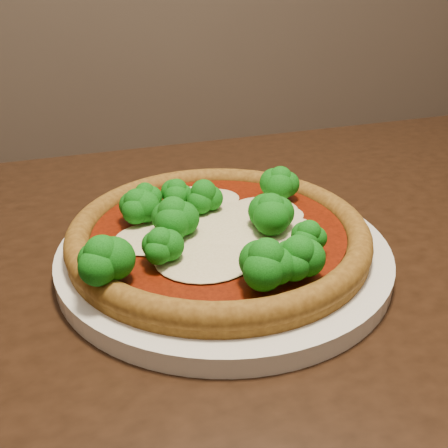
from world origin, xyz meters
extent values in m
cube|color=black|center=(-0.07, 0.10, 0.73)|extent=(1.25, 0.96, 0.04)
cylinder|color=black|center=(0.43, 0.52, 0.35)|extent=(0.06, 0.06, 0.71)
cylinder|color=silver|center=(-0.10, 0.16, 0.76)|extent=(0.32, 0.32, 0.02)
cylinder|color=brown|center=(-0.11, 0.17, 0.77)|extent=(0.28, 0.28, 0.01)
torus|color=brown|center=(-0.11, 0.17, 0.78)|extent=(0.29, 0.29, 0.02)
cylinder|color=#6A1605|center=(-0.11, 0.17, 0.78)|extent=(0.24, 0.24, 0.00)
ellipsoid|color=beige|center=(-0.14, 0.19, 0.78)|extent=(0.08, 0.07, 0.01)
ellipsoid|color=beige|center=(-0.13, 0.11, 0.78)|extent=(0.09, 0.08, 0.01)
ellipsoid|color=beige|center=(-0.06, 0.19, 0.78)|extent=(0.07, 0.07, 0.01)
ellipsoid|color=beige|center=(-0.10, 0.23, 0.78)|extent=(0.06, 0.05, 0.00)
ellipsoid|color=beige|center=(-0.05, 0.15, 0.78)|extent=(0.07, 0.06, 0.01)
ellipsoid|color=beige|center=(-0.04, 0.18, 0.78)|extent=(0.05, 0.04, 0.00)
ellipsoid|color=beige|center=(-0.11, 0.17, 0.78)|extent=(0.12, 0.11, 0.01)
ellipsoid|color=beige|center=(-0.11, 0.25, 0.78)|extent=(0.05, 0.04, 0.00)
ellipsoid|color=beige|center=(-0.17, 0.16, 0.78)|extent=(0.07, 0.06, 0.01)
ellipsoid|color=#168D19|center=(-0.04, 0.10, 0.80)|extent=(0.04, 0.04, 0.03)
ellipsoid|color=#168D19|center=(-0.17, 0.22, 0.80)|extent=(0.04, 0.04, 0.03)
ellipsoid|color=#168D19|center=(-0.06, 0.15, 0.81)|extent=(0.05, 0.05, 0.04)
ellipsoid|color=#168D19|center=(-0.12, 0.20, 0.81)|extent=(0.04, 0.04, 0.04)
ellipsoid|color=#168D19|center=(-0.18, 0.19, 0.80)|extent=(0.04, 0.04, 0.04)
ellipsoid|color=#168D19|center=(-0.07, 0.07, 0.81)|extent=(0.05, 0.05, 0.04)
ellipsoid|color=#168D19|center=(-0.17, 0.11, 0.80)|extent=(0.04, 0.04, 0.03)
ellipsoid|color=#168D19|center=(-0.21, 0.10, 0.81)|extent=(0.05, 0.05, 0.04)
ellipsoid|color=#168D19|center=(-0.14, 0.22, 0.80)|extent=(0.04, 0.04, 0.03)
ellipsoid|color=#168D19|center=(-0.09, 0.06, 0.81)|extent=(0.05, 0.05, 0.04)
ellipsoid|color=#168D19|center=(-0.03, 0.21, 0.81)|extent=(0.04, 0.04, 0.04)
ellipsoid|color=#168D19|center=(-0.15, 0.16, 0.81)|extent=(0.05, 0.05, 0.04)
camera|label=1|loc=(-0.20, -0.24, 1.01)|focal=40.00mm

